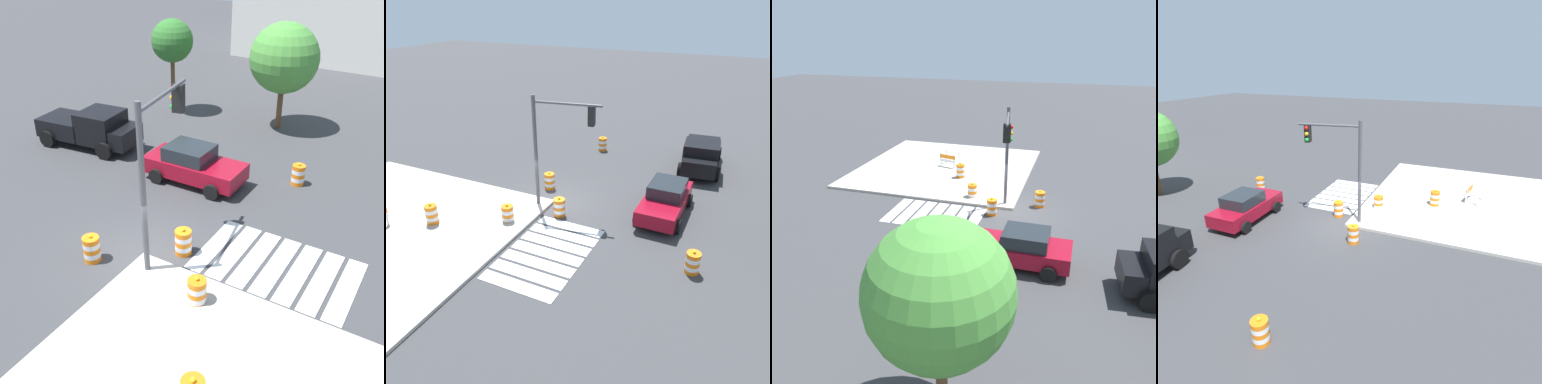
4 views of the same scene
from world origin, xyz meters
TOP-DOWN VIEW (x-y plane):
  - ground_plane at (0.00, 0.00)m, footprint 120.00×120.00m
  - sidewalk_corner at (6.00, -6.00)m, footprint 12.00×12.00m
  - crosswalk_stripes at (4.00, 1.80)m, footprint 5.10×3.20m
  - sports_car at (-1.30, 5.42)m, footprint 4.30×2.15m
  - traffic_barrel_near_corner at (-1.32, -1.02)m, footprint 0.56×0.56m
  - traffic_barrel_crosswalk_end at (-8.04, -0.58)m, footprint 0.56×0.56m
  - traffic_barrel_median_near at (2.67, -1.03)m, footprint 0.56×0.56m
  - traffic_barrel_median_far at (2.66, 7.49)m, footprint 0.56×0.56m
  - traffic_barrel_far_curb at (1.04, 0.84)m, footprint 0.56×0.56m
  - traffic_barrel_on_sidewalk at (4.36, -4.07)m, footprint 0.56×0.56m
  - construction_barricade at (5.89, -6.09)m, footprint 1.38×1.05m
  - traffic_light_pole at (0.39, 0.52)m, footprint 0.84×3.25m

SIDE VIEW (x-z plane):
  - ground_plane at x=0.00m, z-range 0.00..0.00m
  - crosswalk_stripes at x=4.00m, z-range 0.00..0.02m
  - sidewalk_corner at x=6.00m, z-range 0.00..0.15m
  - traffic_barrel_near_corner at x=-1.32m, z-range -0.06..0.96m
  - traffic_barrel_crosswalk_end at x=-8.04m, z-range -0.06..0.96m
  - traffic_barrel_median_near at x=2.67m, z-range -0.06..0.96m
  - traffic_barrel_median_far at x=2.66m, z-range -0.06..0.96m
  - traffic_barrel_far_curb at x=1.04m, z-range -0.06..0.96m
  - traffic_barrel_on_sidewalk at x=4.36m, z-range 0.09..1.11m
  - construction_barricade at x=5.89m, z-range 0.22..1.22m
  - sports_car at x=-1.30m, z-range 0.00..1.63m
  - traffic_light_pole at x=0.39m, z-range 1.16..6.66m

